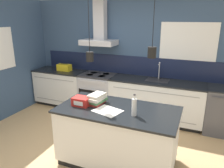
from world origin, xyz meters
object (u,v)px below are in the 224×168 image
object	(u,v)px
red_supply_box	(82,101)
bottle_on_island	(134,107)
oven_range	(98,93)
dishwasher	(221,110)
book_stack	(97,99)
yellow_toolbox	(64,67)

from	to	relation	value
red_supply_box	bottle_on_island	bearing A→B (deg)	-2.46
oven_range	dishwasher	distance (m)	2.67
bottle_on_island	book_stack	xyz separation A→B (m)	(-0.66, 0.17, -0.05)
book_stack	yellow_toolbox	world-z (taller)	yellow_toolbox
red_supply_box	book_stack	bearing A→B (deg)	36.28
book_stack	dishwasher	bearing A→B (deg)	40.74
book_stack	yellow_toolbox	distance (m)	2.36
dishwasher	oven_range	bearing A→B (deg)	-179.91
bottle_on_island	red_supply_box	xyz separation A→B (m)	(-0.84, 0.04, -0.06)
oven_range	yellow_toolbox	distance (m)	1.07
oven_range	bottle_on_island	size ratio (longest dim) A/B	2.96
book_stack	red_supply_box	bearing A→B (deg)	-143.72
book_stack	yellow_toolbox	xyz separation A→B (m)	(-1.71, 1.62, 0.00)
bottle_on_island	red_supply_box	size ratio (longest dim) A/B	1.20
bottle_on_island	yellow_toolbox	size ratio (longest dim) A/B	0.90
red_supply_box	yellow_toolbox	bearing A→B (deg)	130.83
yellow_toolbox	dishwasher	bearing A→B (deg)	-0.00
book_stack	red_supply_box	xyz separation A→B (m)	(-0.19, -0.14, -0.02)
oven_range	red_supply_box	xyz separation A→B (m)	(0.59, -1.76, 0.52)
oven_range	dishwasher	world-z (taller)	same
dishwasher	book_stack	xyz separation A→B (m)	(-1.89, -1.62, 0.54)
red_supply_box	oven_range	bearing A→B (deg)	108.69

